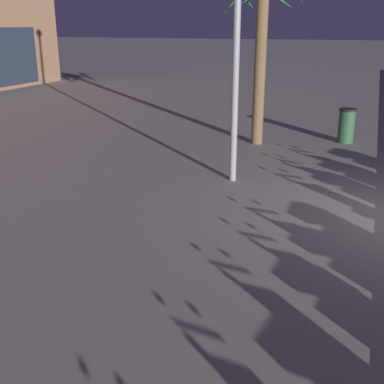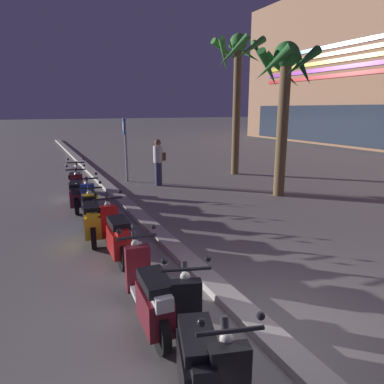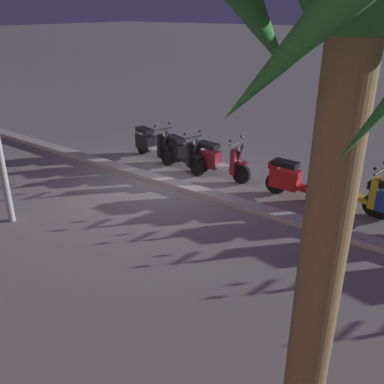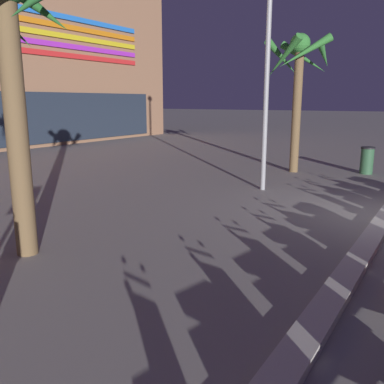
{
  "view_description": "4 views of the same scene",
  "coord_description": "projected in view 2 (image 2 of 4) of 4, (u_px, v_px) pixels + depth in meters",
  "views": [
    {
      "loc": [
        -8.44,
        0.83,
        3.17
      ],
      "look_at": [
        -2.06,
        3.19,
        0.81
      ],
      "focal_mm": 45.39,
      "sensor_mm": 36.0,
      "label": 1
    },
    {
      "loc": [
        2.95,
        -2.47,
        2.73
      ],
      "look_at": [
        -4.25,
        0.92,
        0.83
      ],
      "focal_mm": 32.6,
      "sensor_mm": 36.0,
      "label": 2
    },
    {
      "loc": [
        -6.63,
        7.49,
        4.11
      ],
      "look_at": [
        -2.63,
        2.17,
        1.2
      ],
      "focal_mm": 39.53,
      "sensor_mm": 36.0,
      "label": 3
    },
    {
      "loc": [
        -9.84,
        -1.15,
        2.53
      ],
      "look_at": [
        -4.04,
        2.57,
        1.0
      ],
      "focal_mm": 38.56,
      "sensor_mm": 36.0,
      "label": 4
    }
  ],
  "objects": [
    {
      "name": "scooter_black_second_in_line",
      "position": [
        193.0,
        348.0,
        3.41
      ],
      "size": [
        1.69,
        0.77,
        1.17
      ],
      "color": "black",
      "rests_on": "ground"
    },
    {
      "name": "pedestrian_strolling_near_curb",
      "position": [
        158.0,
        161.0,
        12.58
      ],
      "size": [
        0.34,
        0.46,
        1.68
      ],
      "color": "#2D3351",
      "rests_on": "ground"
    },
    {
      "name": "scooter_yellow_tail_end",
      "position": [
        92.0,
        220.0,
        7.33
      ],
      "size": [
        1.74,
        0.59,
        1.17
      ],
      "color": "black",
      "rests_on": "ground"
    },
    {
      "name": "palm_tree_far_corner",
      "position": [
        285.0,
        85.0,
        10.52
      ],
      "size": [
        1.76,
        1.77,
        4.67
      ],
      "color": "brown",
      "rests_on": "ground"
    },
    {
      "name": "scooter_white_mid_rear",
      "position": [
        76.0,
        183.0,
        10.97
      ],
      "size": [
        1.78,
        0.67,
        1.17
      ],
      "color": "black",
      "rests_on": "ground"
    },
    {
      "name": "scooter_maroon_far_back",
      "position": [
        149.0,
        295.0,
        4.37
      ],
      "size": [
        1.8,
        0.56,
        1.17
      ],
      "color": "black",
      "rests_on": "ground"
    },
    {
      "name": "scooter_blue_last_in_row",
      "position": [
        89.0,
        207.0,
        8.33
      ],
      "size": [
        1.81,
        0.58,
        1.17
      ],
      "color": "black",
      "rests_on": "ground"
    },
    {
      "name": "crossing_sign",
      "position": [
        125.0,
        142.0,
        13.11
      ],
      "size": [
        0.59,
        0.17,
        2.4
      ],
      "color": "#939399",
      "rests_on": "ground"
    },
    {
      "name": "scooter_red_lead_nearest",
      "position": [
        116.0,
        236.0,
        6.41
      ],
      "size": [
        1.8,
        0.56,
        1.17
      ],
      "color": "black",
      "rests_on": "ground"
    },
    {
      "name": "palm_tree_near_sign",
      "position": [
        238.0,
        70.0,
        14.04
      ],
      "size": [
        2.17,
        2.14,
        5.64
      ],
      "color": "brown",
      "rests_on": "ground"
    },
    {
      "name": "scooter_maroon_mid_front",
      "position": [
        77.0,
        194.0,
        9.62
      ],
      "size": [
        1.83,
        0.63,
        1.17
      ],
      "color": "black",
      "rests_on": "ground"
    },
    {
      "name": "curb_strip",
      "position": [
        269.0,
        335.0,
        4.22
      ],
      "size": [
        60.0,
        0.36,
        0.12
      ],
      "primitive_type": "cube",
      "color": "#BCB7AD",
      "rests_on": "ground"
    },
    {
      "name": "ground_plane",
      "position": [
        272.0,
        338.0,
        4.26
      ],
      "size": [
        200.0,
        200.0,
        0.0
      ],
      "primitive_type": "plane",
      "color": "gray"
    }
  ]
}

